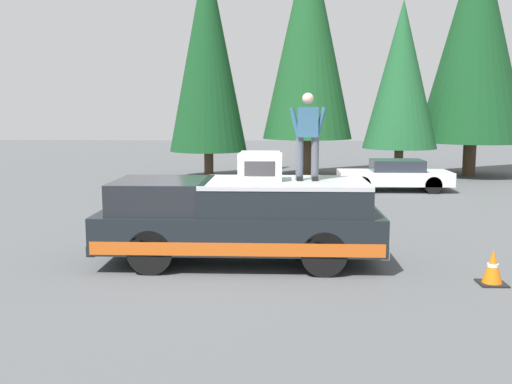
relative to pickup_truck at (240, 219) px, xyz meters
name	(u,v)px	position (x,y,z in m)	size (l,w,h in m)	color
ground_plane	(218,264)	(-0.16, 0.42, -0.87)	(90.00, 90.00, 0.00)	#4C4F51
pickup_truck	(240,219)	(0.00, 0.00, 0.00)	(2.01, 5.54, 1.65)	black
compressor_unit	(260,166)	(0.02, -0.40, 1.05)	(0.65, 0.84, 0.56)	silver
person_on_truck_bed	(308,134)	(0.08, -1.31, 1.68)	(0.29, 0.72, 1.69)	#4C515B
parked_car_white	(395,175)	(10.49, -5.05, -0.29)	(1.64, 4.10, 1.16)	white
traffic_cone	(493,268)	(-1.27, -4.49, -0.58)	(0.47, 0.47, 0.62)	black
conifer_far_left	(476,36)	(15.54, -9.37, 5.34)	(4.74, 4.74, 10.92)	#4C3826
conifer_left	(402,75)	(14.57, -6.00, 3.60)	(3.20, 3.20, 7.65)	#4C3826
conifer_center_left	(308,35)	(15.11, -1.99, 5.34)	(3.97, 3.97, 10.75)	#4C3826
conifer_center_right	(208,51)	(14.43, 2.38, 4.63)	(3.39, 3.39, 9.84)	#4C3826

